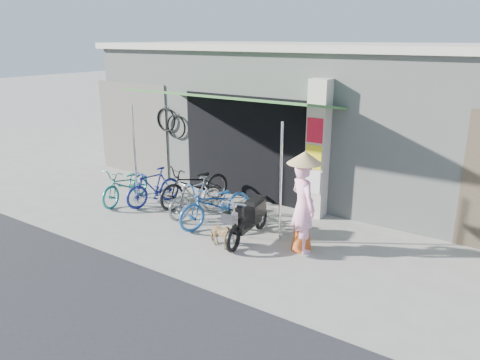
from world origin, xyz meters
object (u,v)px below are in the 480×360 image
Objects in this scene: bike_black at (195,185)px; bike_navy at (216,204)px; bike_blue at (153,187)px; street_dog at (220,235)px; nun at (303,203)px; bike_silver at (196,197)px; bike_teal at (126,185)px; moped at (249,218)px.

bike_navy is (1.14, -0.70, -0.03)m from bike_black.
bike_blue is 0.99m from bike_black.
bike_blue is 2.90m from street_dog.
nun is at bearing 15.58° from bike_navy.
bike_silver is at bearing -176.04° from bike_navy.
moped reaches higher than bike_teal.
bike_blue is at bearing -167.93° from bike_navy.
street_dog is (3.39, -0.79, -0.18)m from bike_teal.
street_dog is (1.87, -1.55, -0.25)m from bike_black.
bike_navy is at bearing 29.65° from nun.
bike_navy is at bearing -16.47° from bike_black.
nun is at bearing 1.77° from bike_black.
moped reaches higher than street_dog.
bike_teal is at bearing 31.16° from nun.
bike_black is at bearing 165.45° from bike_navy.
bike_silver is at bearing -34.59° from bike_black.
moped is 0.90× the size of nun.
street_dog is (0.73, -0.85, -0.22)m from bike_navy.
bike_black is 1.34m from bike_navy.
bike_black is at bearing 142.18° from bike_silver.
bike_navy is (1.98, -0.17, 0.03)m from bike_blue.
bike_teal is at bearing 84.38° from street_dog.
bike_black is 1.30× the size of bike_silver.
bike_teal is at bearing -148.79° from bike_blue.
bike_black reaches higher than bike_navy.
bike_silver is (1.98, 0.21, 0.01)m from bike_teal.
bike_black is at bearing 17.47° from bike_teal.
street_dog is at bearing -22.16° from bike_teal.
bike_navy reaches higher than street_dog.
bike_silver is (1.30, -0.01, 0.01)m from bike_blue.
bike_teal is 4.72m from nun.
bike_teal is 0.98× the size of moped.
nun is at bearing -51.09° from street_dog.
bike_teal is 0.88× the size of nun.
street_dog is at bearing -23.68° from bike_silver.
bike_blue is 0.99× the size of bike_silver.
bike_black is at bearing 57.86° from street_dog.
bike_blue is 2.41× the size of street_dog.
bike_black is at bearing 17.76° from nun.
bike_black reaches higher than bike_blue.
nun is (2.71, -0.21, 0.48)m from bike_silver.
bike_teal reaches higher than street_dog.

